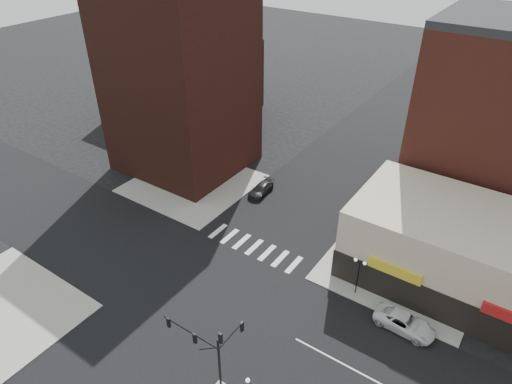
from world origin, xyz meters
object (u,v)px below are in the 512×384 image
Objects in this scene: white_suv at (405,322)px; dark_sedan_north at (261,189)px; traffic_signal at (212,349)px; street_lamp_ne at (359,268)px.

white_suv is 1.19× the size of dark_sedan_north.
dark_sedan_north is at bearing 116.63° from traffic_signal.
traffic_signal is 18.05m from white_suv.
traffic_signal is 1.43× the size of white_suv.
dark_sedan_north is (-17.55, 9.67, -2.63)m from street_lamp_ne.
street_lamp_ne reaches higher than white_suv.
white_suv is at bearing -15.61° from street_lamp_ne.
street_lamp_ne is 20.21m from dark_sedan_north.
white_suv is (10.13, 14.33, -4.21)m from traffic_signal.
traffic_signal is 1.87× the size of street_lamp_ne.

